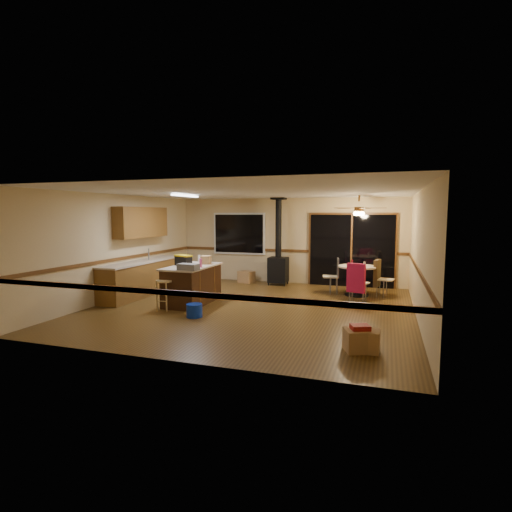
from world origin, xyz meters
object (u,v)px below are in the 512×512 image
at_px(kitchen_island, 192,284).
at_px(chair_near, 356,278).
at_px(chair_right, 378,273).
at_px(box_corner_b, 366,340).
at_px(toolbox_black, 183,261).
at_px(wood_stove, 278,261).
at_px(dining_table, 357,275).
at_px(box_corner_a, 360,340).
at_px(box_under_window, 246,277).
at_px(blue_bucket, 194,310).
at_px(chair_left, 335,272).
at_px(bar_stool, 164,295).
at_px(toolbox_grey, 188,267).

bearing_deg(kitchen_island, chair_near, 18.79).
relative_size(chair_right, box_corner_b, 1.67).
bearing_deg(toolbox_black, box_corner_b, -26.65).
relative_size(wood_stove, box_corner_b, 6.03).
bearing_deg(dining_table, box_corner_a, -85.36).
xyz_separation_m(kitchen_island, dining_table, (3.67, 2.14, 0.08)).
distance_m(dining_table, box_under_window, 3.55).
distance_m(blue_bucket, chair_left, 4.22).
relative_size(toolbox_black, dining_table, 0.40).
xyz_separation_m(chair_right, box_corner_a, (-0.17, -4.45, -0.43)).
xyz_separation_m(toolbox_black, box_corner_b, (4.32, -2.17, -0.84)).
distance_m(wood_stove, box_corner_b, 5.98).
relative_size(wood_stove, blue_bucket, 7.63).
relative_size(wood_stove, box_under_window, 5.64).
distance_m(bar_stool, box_corner_b, 4.59).
height_order(toolbox_grey, chair_left, toolbox_grey).
distance_m(dining_table, box_corner_b, 4.37).
bearing_deg(chair_right, box_under_window, 167.37).
xyz_separation_m(blue_bucket, chair_right, (3.55, 3.39, 0.46)).
xyz_separation_m(bar_stool, blue_bucket, (0.91, -0.35, -0.20)).
distance_m(wood_stove, box_under_window, 1.17).
distance_m(chair_near, box_corner_b, 3.51).
relative_size(chair_near, box_under_window, 1.57).
xyz_separation_m(dining_table, box_under_window, (-3.40, 0.96, -0.36)).
bearing_deg(chair_near, dining_table, 92.82).
bearing_deg(chair_left, chair_near, -57.22).
relative_size(dining_table, chair_near, 1.40).
xyz_separation_m(wood_stove, toolbox_black, (-1.51, -3.08, 0.28)).
xyz_separation_m(toolbox_grey, box_under_window, (-0.00, 3.80, -0.79)).
xyz_separation_m(chair_near, box_corner_b, (0.40, -3.46, -0.43)).
distance_m(kitchen_island, bar_stool, 0.86).
bearing_deg(dining_table, chair_near, -87.18).
height_order(blue_bucket, dining_table, dining_table).
relative_size(kitchen_island, bar_stool, 2.50).
xyz_separation_m(toolbox_black, chair_near, (3.92, 1.29, -0.41)).
bearing_deg(toolbox_black, blue_bucket, -53.17).
bearing_deg(box_corner_a, bar_stool, 161.78).
bearing_deg(chair_near, chair_left, 122.78).
height_order(kitchen_island, bar_stool, kitchen_island).
xyz_separation_m(chair_right, box_under_window, (-3.92, 0.88, -0.42)).
height_order(toolbox_grey, blue_bucket, toolbox_grey).
relative_size(toolbox_grey, chair_left, 0.86).
xyz_separation_m(wood_stove, box_corner_a, (2.72, -5.27, -0.56)).
height_order(box_under_window, box_corner_b, box_under_window).
relative_size(dining_table, chair_left, 1.90).
relative_size(chair_right, box_under_window, 1.57).
height_order(dining_table, box_corner_a, dining_table).
bearing_deg(chair_near, wood_stove, 143.43).
bearing_deg(wood_stove, box_under_window, 177.23).
distance_m(bar_stool, blue_bucket, 1.00).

